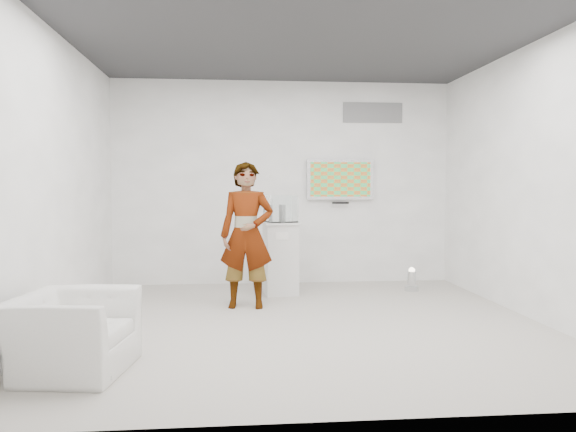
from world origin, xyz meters
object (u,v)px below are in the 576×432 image
Objects in this scene: person at (247,235)px; floor_uplight at (412,280)px; tv at (340,179)px; armchair at (72,333)px; pedestal at (281,258)px.

floor_uplight is at bearing 27.02° from person.
tv is 4.93m from armchair.
pedestal is at bearing 65.95° from person.
floor_uplight is at bearing 2.09° from pedestal.
person is 5.67× the size of floor_uplight.
person is at bearing -120.64° from pedestal.
pedestal reaches higher than armchair.
person is 0.99m from pedestal.
armchair reaches higher than floor_uplight.
person is at bearing -23.78° from armchair.
tv is 1.03× the size of pedestal.
tv reaches higher than pedestal.
armchair is 3.06× the size of floor_uplight.
person is 1.79× the size of pedestal.
tv reaches higher than person.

